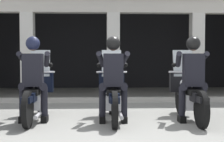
# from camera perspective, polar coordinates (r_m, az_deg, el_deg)

# --- Properties ---
(ground_plane) EXTENTS (80.00, 80.00, 0.00)m
(ground_plane) POSITION_cam_1_polar(r_m,az_deg,el_deg) (9.11, -0.67, -5.13)
(ground_plane) COLOR gray
(station_building) EXTENTS (10.53, 4.19, 3.01)m
(station_building) POSITION_cam_1_polar(r_m,az_deg,el_deg) (11.36, -0.29, 6.13)
(station_building) COLOR black
(station_building) RESTS_ON ground
(kerb_strip) EXTENTS (10.03, 0.24, 0.12)m
(kerb_strip) POSITION_cam_1_polar(r_m,az_deg,el_deg) (8.85, 0.35, -4.97)
(kerb_strip) COLOR #B7B5AD
(kerb_strip) RESTS_ON ground
(motorcycle_left) EXTENTS (0.62, 2.04, 1.35)m
(motorcycle_left) POSITION_cam_1_polar(r_m,az_deg,el_deg) (6.58, -12.84, -3.79)
(motorcycle_left) COLOR black
(motorcycle_left) RESTS_ON ground
(police_officer_left) EXTENTS (0.63, 0.61, 1.58)m
(police_officer_left) POSITION_cam_1_polar(r_m,az_deg,el_deg) (6.27, -13.35, -0.10)
(police_officer_left) COLOR black
(police_officer_left) RESTS_ON ground
(motorcycle_center) EXTENTS (0.62, 2.04, 1.35)m
(motorcycle_center) POSITION_cam_1_polar(r_m,az_deg,el_deg) (6.39, 0.10, -3.92)
(motorcycle_center) COLOR black
(motorcycle_center) RESTS_ON ground
(police_officer_center) EXTENTS (0.63, 0.61, 1.58)m
(police_officer_center) POSITION_cam_1_polar(r_m,az_deg,el_deg) (6.07, 0.21, -0.12)
(police_officer_center) COLOR black
(police_officer_center) RESTS_ON ground
(motorcycle_right) EXTENTS (0.62, 2.04, 1.35)m
(motorcycle_right) POSITION_cam_1_polar(r_m,az_deg,el_deg) (6.59, 12.99, -3.78)
(motorcycle_right) COLOR black
(motorcycle_right) RESTS_ON ground
(police_officer_right) EXTENTS (0.63, 0.61, 1.58)m
(police_officer_right) POSITION_cam_1_polar(r_m,az_deg,el_deg) (6.29, 13.70, -0.10)
(police_officer_right) COLOR black
(police_officer_right) RESTS_ON ground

